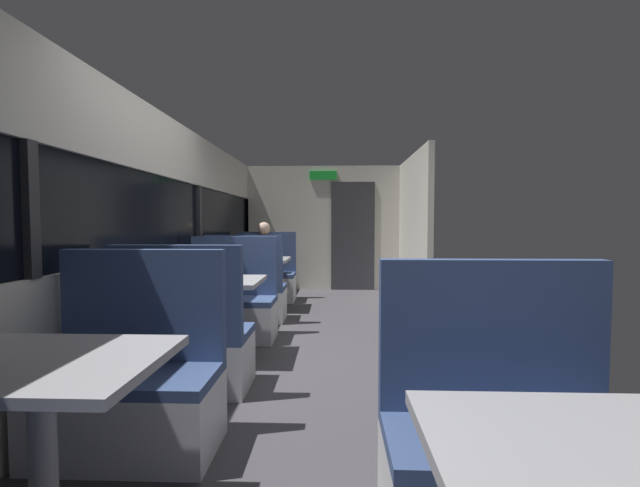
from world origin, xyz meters
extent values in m
cube|color=#423F44|center=(0.00, 0.00, -0.01)|extent=(3.30, 9.20, 0.02)
cube|color=beige|center=(-1.45, 0.00, 0.47)|extent=(0.08, 8.40, 0.95)
cube|color=beige|center=(-1.45, 0.00, 2.00)|extent=(0.08, 8.40, 0.60)
cube|color=black|center=(-1.46, 0.00, 1.32)|extent=(0.03, 8.40, 0.75)
cube|color=#2D2D30|center=(-1.43, -1.40, 1.32)|extent=(0.06, 0.08, 0.75)
cube|color=#2D2D30|center=(-1.43, 1.40, 1.32)|extent=(0.06, 0.08, 0.75)
cube|color=#2D2D30|center=(-1.43, 4.20, 1.32)|extent=(0.06, 0.08, 0.75)
cube|color=beige|center=(0.00, 4.20, 1.15)|extent=(2.90, 0.08, 2.30)
cube|color=#333338|center=(0.55, 4.15, 1.00)|extent=(0.80, 0.04, 2.00)
cube|color=green|center=(0.00, 4.14, 2.12)|extent=(0.50, 0.03, 0.16)
cube|color=beige|center=(1.45, 3.00, 1.15)|extent=(0.08, 2.40, 2.30)
cylinder|color=#9E9EA3|center=(-0.89, -2.09, 0.35)|extent=(0.10, 0.10, 0.70)
cube|color=#99999E|center=(-0.89, -2.09, 0.72)|extent=(0.90, 0.70, 0.04)
cube|color=silver|center=(-0.89, -1.43, 0.20)|extent=(0.95, 0.50, 0.39)
cube|color=#384C7A|center=(-0.89, -1.43, 0.42)|extent=(0.95, 0.50, 0.06)
cube|color=#384C7A|center=(-0.89, -1.22, 0.78)|extent=(0.95, 0.08, 0.65)
cylinder|color=#9E9EA3|center=(-0.89, 0.12, 0.35)|extent=(0.10, 0.10, 0.70)
cube|color=#99999E|center=(-0.89, 0.12, 0.72)|extent=(0.90, 0.70, 0.04)
cube|color=silver|center=(-0.89, -0.54, 0.20)|extent=(0.95, 0.50, 0.39)
cube|color=#384C7A|center=(-0.89, -0.54, 0.42)|extent=(0.95, 0.50, 0.06)
cube|color=#384C7A|center=(-0.89, -0.75, 0.78)|extent=(0.95, 0.08, 0.65)
cube|color=silver|center=(-0.89, 0.78, 0.20)|extent=(0.95, 0.50, 0.39)
cube|color=#384C7A|center=(-0.89, 0.78, 0.42)|extent=(0.95, 0.50, 0.06)
cube|color=#384C7A|center=(-0.89, 0.99, 0.78)|extent=(0.95, 0.08, 0.65)
cylinder|color=#9E9EA3|center=(-0.89, 2.33, 0.35)|extent=(0.10, 0.10, 0.70)
cube|color=#99999E|center=(-0.89, 2.33, 0.72)|extent=(0.90, 0.70, 0.04)
cube|color=silver|center=(-0.89, 1.67, 0.20)|extent=(0.95, 0.50, 0.39)
cube|color=#384C7A|center=(-0.89, 1.67, 0.42)|extent=(0.95, 0.50, 0.06)
cube|color=#384C7A|center=(-0.89, 1.46, 0.78)|extent=(0.95, 0.08, 0.65)
cube|color=silver|center=(-0.89, 2.99, 0.20)|extent=(0.95, 0.50, 0.39)
cube|color=#384C7A|center=(-0.89, 2.99, 0.42)|extent=(0.95, 0.50, 0.06)
cube|color=#384C7A|center=(-0.89, 3.20, 0.78)|extent=(0.95, 0.08, 0.65)
cube|color=#99999E|center=(0.89, -2.69, 0.72)|extent=(0.90, 0.70, 0.04)
cube|color=#384C7A|center=(0.89, -2.03, 0.42)|extent=(0.95, 0.50, 0.06)
cube|color=#384C7A|center=(0.89, -1.82, 0.78)|extent=(0.95, 0.08, 0.65)
cube|color=#26262D|center=(-0.89, 2.99, 0.23)|extent=(0.30, 0.36, 0.45)
cube|color=#8C664C|center=(-0.89, 2.94, 0.75)|extent=(0.34, 0.22, 0.60)
sphere|color=beige|center=(-0.89, 2.92, 1.16)|extent=(0.20, 0.20, 0.20)
cylinder|color=#8C664C|center=(-1.09, 2.76, 0.77)|extent=(0.07, 0.28, 0.07)
cylinder|color=#8C664C|center=(-0.69, 2.76, 0.77)|extent=(0.07, 0.28, 0.07)
camera|label=1|loc=(0.23, -3.61, 1.26)|focal=23.49mm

